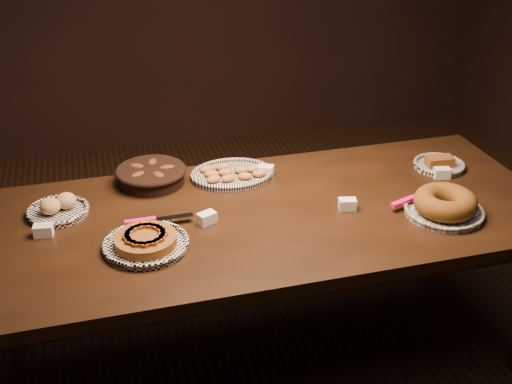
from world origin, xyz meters
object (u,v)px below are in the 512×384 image
object	(u,v)px
buffet_table	(261,228)
bundt_cake_plate	(445,205)
madeleine_platter	(232,174)
apple_tart_plate	(146,242)

from	to	relation	value
buffet_table	bundt_cake_plate	distance (m)	0.74
madeleine_platter	apple_tart_plate	bearing A→B (deg)	-157.44
apple_tart_plate	bundt_cake_plate	xyz separation A→B (m)	(1.18, -0.08, 0.02)
apple_tart_plate	madeleine_platter	xyz separation A→B (m)	(0.44, 0.47, -0.01)
buffet_table	apple_tart_plate	xyz separation A→B (m)	(-0.48, -0.13, 0.10)
madeleine_platter	bundt_cake_plate	bearing A→B (deg)	-61.05
madeleine_platter	bundt_cake_plate	world-z (taller)	bundt_cake_plate
apple_tart_plate	bundt_cake_plate	distance (m)	1.18
buffet_table	madeleine_platter	xyz separation A→B (m)	(-0.04, 0.34, 0.09)
apple_tart_plate	madeleine_platter	distance (m)	0.64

